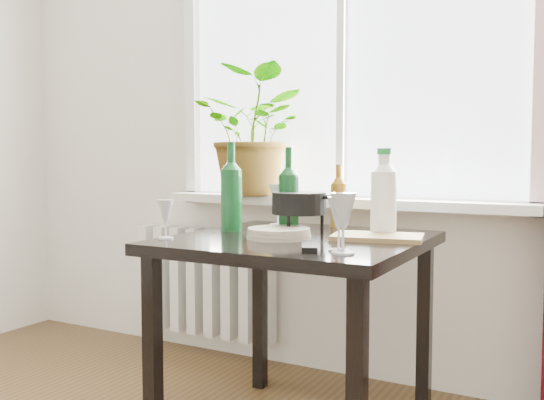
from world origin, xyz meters
The scene contains 18 objects.
window centered at (0.00, 2.22, 1.60)m, with size 1.72×0.08×1.62m.
windowsill centered at (0.00, 2.15, 0.82)m, with size 1.72×0.20×0.04m.
radiator centered at (-0.75, 2.18, 0.38)m, with size 0.80×0.10×0.55m.
table centered at (0.10, 1.55, 0.65)m, with size 0.85×0.85×0.74m.
potted_plant centered at (-0.39, 2.10, 1.14)m, with size 0.53×0.46×0.59m, color #467E21.
wine_bottle_left centered at (-0.21, 1.59, 0.91)m, with size 0.08×0.08×0.35m, color #0D461C, non-canonical shape.
wine_bottle_right centered at (0.01, 1.65, 0.90)m, with size 0.08×0.08×0.33m, color #0D4318, non-canonical shape.
bottle_amber centered at (0.10, 1.92, 0.87)m, with size 0.06×0.06×0.26m, color brown, non-canonical shape.
cleaning_bottle centered at (0.35, 1.73, 0.90)m, with size 0.09×0.09×0.33m, color white, non-canonical shape.
wineglass_front_right centered at (0.38, 1.27, 0.83)m, with size 0.08×0.08×0.18m, color silver, non-canonical shape.
wineglass_far_right centered at (0.35, 1.31, 0.82)m, with size 0.07×0.07×0.17m, color silver, non-canonical shape.
wineglass_back_center centered at (0.32, 1.83, 0.83)m, with size 0.08×0.08×0.19m, color silver, non-canonical shape.
wineglass_back_left centered at (-0.14, 1.84, 0.83)m, with size 0.08×0.08×0.18m, color silver, non-canonical shape.
wineglass_front_left centered at (-0.28, 1.28, 0.81)m, with size 0.06×0.06×0.14m, color silver, non-canonical shape.
plate_stack centered at (0.06, 1.48, 0.76)m, with size 0.23×0.23×0.04m, color beige.
fondue_pot centered at (0.07, 1.62, 0.82)m, with size 0.23×0.20×0.16m, color black, non-canonical shape.
tv_remote centered at (0.26, 1.30, 0.75)m, with size 0.05×0.16×0.02m, color black.
cutting_board centered at (0.37, 1.63, 0.75)m, with size 0.31×0.20×0.02m, color olive.
Camera 1 is at (1.05, -0.38, 1.02)m, focal length 40.00 mm.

